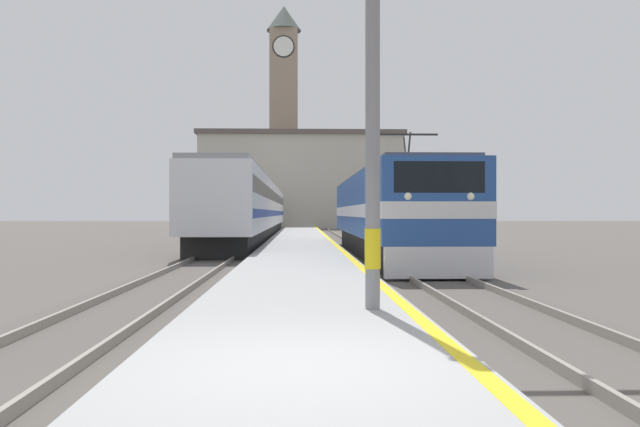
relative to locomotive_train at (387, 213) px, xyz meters
name	(u,v)px	position (x,y,z in m)	size (l,w,h in m)	color
ground_plane	(300,243)	(-3.48, 10.84, -1.74)	(200.00, 200.00, 0.00)	#514C47
platform	(301,245)	(-3.48, 5.84, -1.58)	(3.46, 140.00, 0.32)	#999999
rail_track_near	(370,248)	(0.00, 5.84, -1.71)	(2.83, 140.00, 0.16)	#514C47
rail_track_far	(236,248)	(-6.66, 5.84, -1.71)	(2.83, 140.00, 0.16)	#514C47
locomotive_train	(387,213)	(0.00, 0.00, 0.00)	(2.92, 19.10, 4.36)	black
passenger_train	(254,208)	(-6.66, 18.26, 0.35)	(2.92, 42.51, 3.88)	black
catenary_mast	(382,59)	(-2.29, -15.79, 2.30)	(2.73, 0.24, 7.30)	gray
clock_tower	(284,111)	(-5.47, 51.50, 12.59)	(4.24, 4.24, 27.18)	gray
station_building	(301,180)	(-3.37, 45.02, 3.68)	(22.84, 6.81, 10.78)	#B7B2A3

